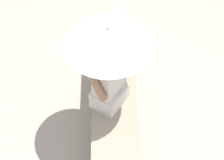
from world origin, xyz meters
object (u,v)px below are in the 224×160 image
object	(u,v)px
person_seated	(109,79)
parasol	(108,37)
handbag_black	(117,60)
tote_bag_canvas	(118,22)

from	to	relation	value
person_seated	parasol	world-z (taller)	parasol
handbag_black	tote_bag_canvas	world-z (taller)	handbag_black
person_seated	handbag_black	world-z (taller)	person_seated
tote_bag_canvas	person_seated	bearing A→B (deg)	-6.78
parasol	tote_bag_canvas	bearing A→B (deg)	172.36
person_seated	tote_bag_canvas	world-z (taller)	person_seated
person_seated	handbag_black	xyz separation A→B (m)	(-0.44, 0.09, -0.23)
handbag_black	tote_bag_canvas	bearing A→B (deg)	176.97
handbag_black	tote_bag_canvas	xyz separation A→B (m)	(-0.62, 0.03, 0.00)
person_seated	parasol	distance (m)	0.49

